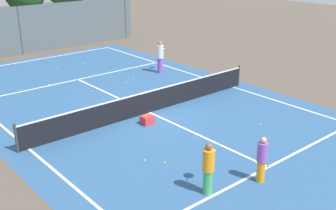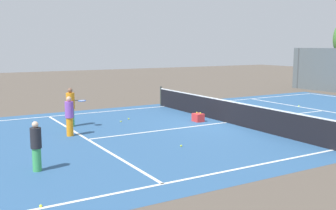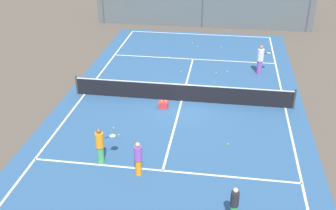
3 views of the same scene
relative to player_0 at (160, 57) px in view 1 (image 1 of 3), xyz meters
The scene contains 18 objects.
ground_plane 6.34m from the player_0, 133.65° to the right, with size 80.00×80.00×0.00m, color brown.
court_surface 6.34m from the player_0, 133.65° to the right, with size 13.00×25.00×0.01m.
tennis_net 6.28m from the player_0, 133.65° to the right, with size 11.90×0.10×1.10m.
perimeter_fence 10.43m from the player_0, 114.57° to the left, with size 18.00×0.12×3.20m.
player_0 is the anchor object (origin of this frame).
player_1 12.78m from the player_0, 123.01° to the right, with size 0.86×0.75×1.63m.
player_3 12.46m from the player_0, 114.87° to the right, with size 0.32×0.32×1.50m.
ball_crate 7.58m from the player_0, 133.38° to the right, with size 0.48×0.39×0.43m.
tennis_ball_0 5.27m from the player_0, 118.54° to the left, with size 0.07×0.07×0.07m, color #CCE533.
tennis_ball_2 7.08m from the player_0, 132.08° to the left, with size 0.07×0.07×0.07m, color #CCE533.
tennis_ball_3 8.78m from the player_0, 101.38° to the right, with size 0.07×0.07×0.07m, color #CCE533.
tennis_ball_4 10.95m from the player_0, 128.55° to the right, with size 0.07×0.07×0.07m, color #CCE533.
tennis_ball_5 6.35m from the player_0, 162.15° to the left, with size 0.07×0.07×0.07m, color #CCE533.
tennis_ball_6 6.23m from the player_0, 133.69° to the left, with size 0.07×0.07×0.07m, color #CCE533.
tennis_ball_7 10.78m from the player_0, 132.15° to the right, with size 0.07×0.07×0.07m, color #CCE533.
tennis_ball_8 4.97m from the player_0, behind, with size 0.07×0.07×0.07m, color #CCE533.
tennis_ball_9 2.17m from the player_0, behind, with size 0.07×0.07×0.07m, color #CCE533.
tennis_ball_10 2.83m from the player_0, behind, with size 0.07×0.07×0.07m, color #CCE533.
Camera 1 is at (-10.39, -13.53, 6.81)m, focal length 44.62 mm.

